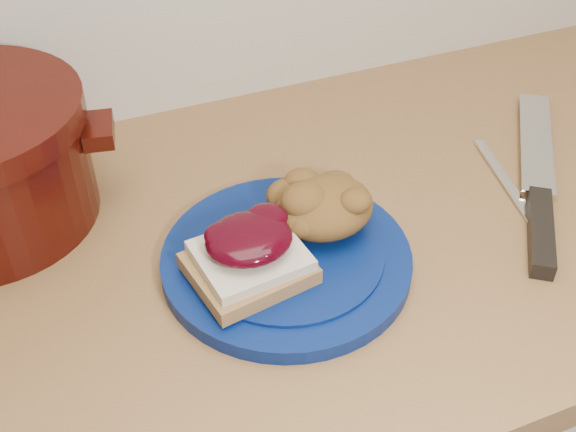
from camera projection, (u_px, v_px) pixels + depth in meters
name	position (u px, v px, depth m)	size (l,w,h in m)	color
plate	(286.00, 260.00, 0.75)	(0.26, 0.26, 0.02)	#061854
sandwich	(249.00, 254.00, 0.71)	(0.13, 0.11, 0.06)	olive
stuffing_mound	(325.00, 207.00, 0.76)	(0.11, 0.09, 0.05)	brown
chef_knife	(539.00, 204.00, 0.82)	(0.23, 0.31, 0.02)	black
butter_knife	(504.00, 179.00, 0.87)	(0.16, 0.01, 0.00)	silver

